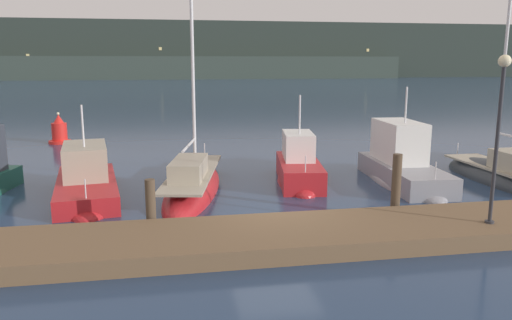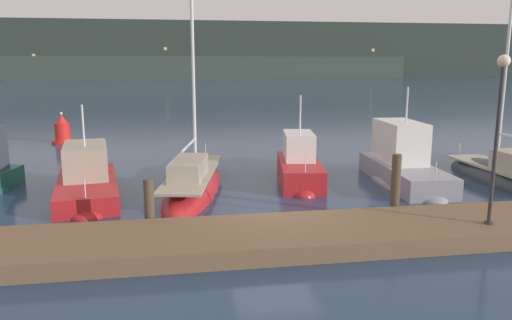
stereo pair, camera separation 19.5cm
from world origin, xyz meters
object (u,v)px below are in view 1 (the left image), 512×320
object	(u,v)px
motorboat_berth_7	(402,171)
channel_buoy	(59,132)
motorboat_berth_4	(87,188)
motorboat_berth_6	(299,173)
dock_lamppost	(500,114)
sailboat_berth_8	(504,179)
sailboat_berth_5	(193,188)

from	to	relation	value
motorboat_berth_7	channel_buoy	size ratio (longest dim) A/B	3.45
motorboat_berth_4	motorboat_berth_6	size ratio (longest dim) A/B	1.24
motorboat_berth_7	dock_lamppost	size ratio (longest dim) A/B	1.41
motorboat_berth_6	sailboat_berth_8	world-z (taller)	sailboat_berth_8
channel_buoy	dock_lamppost	bearing A→B (deg)	-52.21
sailboat_berth_5	motorboat_berth_6	bearing A→B (deg)	10.01
motorboat_berth_4	motorboat_berth_7	distance (m)	11.95
motorboat_berth_4	channel_buoy	distance (m)	12.99
sailboat_berth_5	channel_buoy	size ratio (longest dim) A/B	5.83
motorboat_berth_4	sailboat_berth_5	distance (m)	3.74
motorboat_berth_7	channel_buoy	bearing A→B (deg)	140.70
motorboat_berth_4	motorboat_berth_6	xyz separation A→B (m)	(7.95, 0.79, 0.05)
sailboat_berth_8	channel_buoy	xyz separation A→B (m)	(-19.27, 13.26, 0.53)
motorboat_berth_6	dock_lamppost	size ratio (longest dim) A/B	1.15
motorboat_berth_7	dock_lamppost	distance (m)	7.06
motorboat_berth_4	motorboat_berth_7	size ratio (longest dim) A/B	1.01
sailboat_berth_8	sailboat_berth_5	bearing A→B (deg)	176.39
motorboat_berth_7	dock_lamppost	bearing A→B (deg)	-95.60
motorboat_berth_7	sailboat_berth_5	bearing A→B (deg)	179.78
motorboat_berth_4	channel_buoy	world-z (taller)	motorboat_berth_4
motorboat_berth_6	motorboat_berth_4	bearing A→B (deg)	-174.31
motorboat_berth_4	motorboat_berth_7	world-z (taller)	motorboat_berth_7
sailboat_berth_5	dock_lamppost	distance (m)	10.46
dock_lamppost	channel_buoy	bearing A→B (deg)	127.79
motorboat_berth_4	motorboat_berth_6	bearing A→B (deg)	5.69
sailboat_berth_8	motorboat_berth_6	bearing A→B (deg)	169.24
sailboat_berth_5	motorboat_berth_7	xyz separation A→B (m)	(8.21, -0.03, 0.33)
sailboat_berth_8	motorboat_berth_7	bearing A→B (deg)	169.48
channel_buoy	dock_lamppost	size ratio (longest dim) A/B	0.41
channel_buoy	motorboat_berth_6	bearing A→B (deg)	-46.10
motorboat_berth_4	motorboat_berth_6	world-z (taller)	motorboat_berth_6
sailboat_berth_5	motorboat_berth_6	world-z (taller)	sailboat_berth_5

